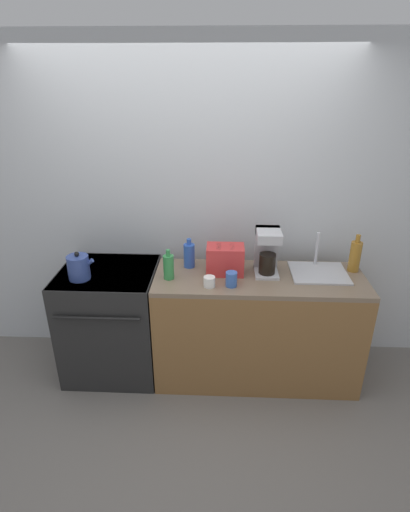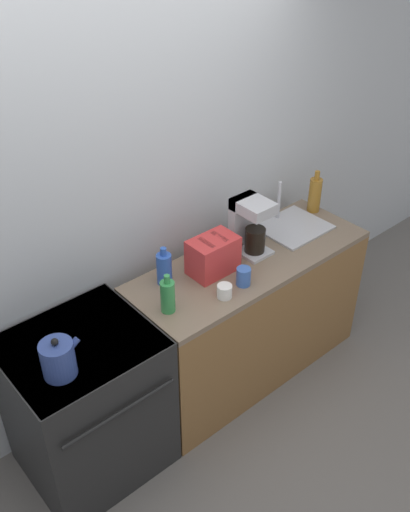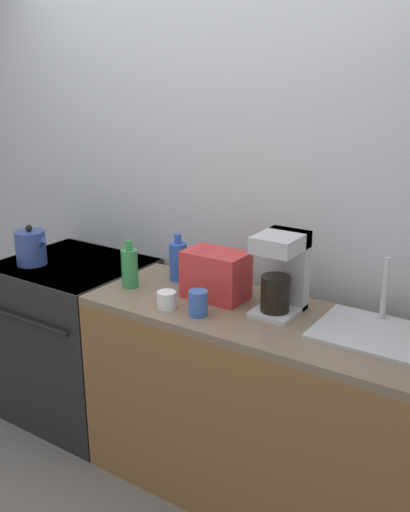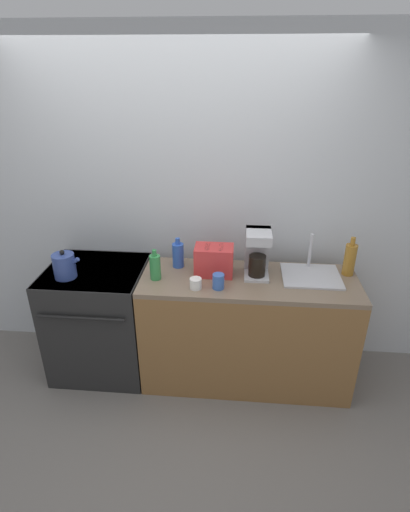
{
  "view_description": "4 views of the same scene",
  "coord_description": "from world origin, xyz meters",
  "px_view_note": "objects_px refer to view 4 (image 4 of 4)",
  "views": [
    {
      "loc": [
        0.28,
        -2.39,
        2.3
      ],
      "look_at": [
        0.15,
        0.35,
        1.05
      ],
      "focal_mm": 28.0,
      "sensor_mm": 36.0,
      "label": 1
    },
    {
      "loc": [
        -1.49,
        -1.67,
        2.88
      ],
      "look_at": [
        0.21,
        0.31,
        1.08
      ],
      "focal_mm": 40.0,
      "sensor_mm": 36.0,
      "label": 2
    },
    {
      "loc": [
        1.61,
        -1.7,
        1.9
      ],
      "look_at": [
        0.23,
        0.36,
        1.1
      ],
      "focal_mm": 40.0,
      "sensor_mm": 36.0,
      "label": 3
    },
    {
      "loc": [
        0.47,
        -2.27,
        2.34
      ],
      "look_at": [
        0.23,
        0.38,
        1.04
      ],
      "focal_mm": 28.0,
      "sensor_mm": 36.0,
      "label": 4
    }
  ],
  "objects_px": {
    "toaster": "(214,260)",
    "cup_blue": "(218,281)",
    "bottle_amber": "(350,259)",
    "kettle": "(64,266)",
    "coffee_maker": "(258,251)",
    "bottle_green": "(155,267)",
    "bottle_blue": "(178,255)",
    "stove": "(101,318)",
    "cup_white": "(196,283)"
  },
  "relations": [
    {
      "from": "bottle_blue",
      "to": "kettle",
      "type": "bearing_deg",
      "value": -163.15
    },
    {
      "from": "stove",
      "to": "bottle_green",
      "type": "distance_m",
      "value": 0.74
    },
    {
      "from": "bottle_amber",
      "to": "cup_blue",
      "type": "bearing_deg",
      "value": -162.94
    },
    {
      "from": "kettle",
      "to": "cup_blue",
      "type": "xyz_separation_m",
      "value": [
        1.12,
        -0.06,
        -0.04
      ]
    },
    {
      "from": "coffee_maker",
      "to": "bottle_blue",
      "type": "relative_size",
      "value": 1.49
    },
    {
      "from": "toaster",
      "to": "cup_white",
      "type": "relative_size",
      "value": 3.35
    },
    {
      "from": "toaster",
      "to": "cup_blue",
      "type": "distance_m",
      "value": 0.22
    },
    {
      "from": "bottle_green",
      "to": "bottle_blue",
      "type": "xyz_separation_m",
      "value": [
        0.14,
        0.21,
        0.0
      ]
    },
    {
      "from": "toaster",
      "to": "cup_blue",
      "type": "bearing_deg",
      "value": -77.71
    },
    {
      "from": "kettle",
      "to": "toaster",
      "type": "relative_size",
      "value": 0.77
    },
    {
      "from": "bottle_amber",
      "to": "cup_blue",
      "type": "relative_size",
      "value": 2.72
    },
    {
      "from": "coffee_maker",
      "to": "cup_white",
      "type": "height_order",
      "value": "coffee_maker"
    },
    {
      "from": "toaster",
      "to": "bottle_green",
      "type": "relative_size",
      "value": 1.22
    },
    {
      "from": "kettle",
      "to": "cup_blue",
      "type": "bearing_deg",
      "value": -3.19
    },
    {
      "from": "toaster",
      "to": "coffee_maker",
      "type": "distance_m",
      "value": 0.32
    },
    {
      "from": "coffee_maker",
      "to": "cup_blue",
      "type": "distance_m",
      "value": 0.38
    },
    {
      "from": "kettle",
      "to": "cup_blue",
      "type": "distance_m",
      "value": 1.13
    },
    {
      "from": "toaster",
      "to": "bottle_blue",
      "type": "relative_size",
      "value": 1.19
    },
    {
      "from": "stove",
      "to": "coffee_maker",
      "type": "bearing_deg",
      "value": 2.02
    },
    {
      "from": "kettle",
      "to": "toaster",
      "type": "height_order",
      "value": "toaster"
    },
    {
      "from": "kettle",
      "to": "cup_white",
      "type": "distance_m",
      "value": 0.97
    },
    {
      "from": "bottle_green",
      "to": "bottle_amber",
      "type": "bearing_deg",
      "value": 7.82
    },
    {
      "from": "bottle_green",
      "to": "coffee_maker",
      "type": "bearing_deg",
      "value": 10.91
    },
    {
      "from": "toaster",
      "to": "bottle_blue",
      "type": "bearing_deg",
      "value": 161.3
    },
    {
      "from": "stove",
      "to": "toaster",
      "type": "height_order",
      "value": "toaster"
    },
    {
      "from": "stove",
      "to": "kettle",
      "type": "xyz_separation_m",
      "value": [
        -0.16,
        -0.13,
        0.54
      ]
    },
    {
      "from": "bottle_blue",
      "to": "cup_white",
      "type": "height_order",
      "value": "bottle_blue"
    },
    {
      "from": "kettle",
      "to": "cup_white",
      "type": "relative_size",
      "value": 2.59
    },
    {
      "from": "kettle",
      "to": "bottle_green",
      "type": "height_order",
      "value": "bottle_green"
    },
    {
      "from": "coffee_maker",
      "to": "bottle_green",
      "type": "height_order",
      "value": "coffee_maker"
    },
    {
      "from": "toaster",
      "to": "bottle_amber",
      "type": "relative_size",
      "value": 0.95
    },
    {
      "from": "bottle_blue",
      "to": "coffee_maker",
      "type": "bearing_deg",
      "value": -6.32
    },
    {
      "from": "bottle_blue",
      "to": "cup_white",
      "type": "distance_m",
      "value": 0.37
    },
    {
      "from": "kettle",
      "to": "bottle_amber",
      "type": "bearing_deg",
      "value": 6.28
    },
    {
      "from": "cup_blue",
      "to": "kettle",
      "type": "bearing_deg",
      "value": 176.81
    },
    {
      "from": "bottle_blue",
      "to": "toaster",
      "type": "bearing_deg",
      "value": -18.7
    },
    {
      "from": "toaster",
      "to": "cup_white",
      "type": "height_order",
      "value": "toaster"
    },
    {
      "from": "bottle_green",
      "to": "cup_white",
      "type": "bearing_deg",
      "value": -19.98
    },
    {
      "from": "toaster",
      "to": "cup_blue",
      "type": "height_order",
      "value": "toaster"
    },
    {
      "from": "bottle_blue",
      "to": "cup_white",
      "type": "xyz_separation_m",
      "value": [
        0.17,
        -0.32,
        -0.06
      ]
    },
    {
      "from": "kettle",
      "to": "bottle_blue",
      "type": "height_order",
      "value": "bottle_blue"
    },
    {
      "from": "stove",
      "to": "kettle",
      "type": "bearing_deg",
      "value": -141.03
    },
    {
      "from": "bottle_blue",
      "to": "bottle_green",
      "type": "bearing_deg",
      "value": -123.13
    },
    {
      "from": "coffee_maker",
      "to": "cup_blue",
      "type": "height_order",
      "value": "coffee_maker"
    },
    {
      "from": "bottle_amber",
      "to": "cup_white",
      "type": "distance_m",
      "value": 1.15
    },
    {
      "from": "toaster",
      "to": "bottle_green",
      "type": "xyz_separation_m",
      "value": [
        -0.42,
        -0.11,
        -0.01
      ]
    },
    {
      "from": "coffee_maker",
      "to": "bottle_green",
      "type": "relative_size",
      "value": 1.52
    },
    {
      "from": "kettle",
      "to": "bottle_green",
      "type": "xyz_separation_m",
      "value": [
        0.66,
        0.03,
        0.0
      ]
    },
    {
      "from": "cup_white",
      "to": "cup_blue",
      "type": "relative_size",
      "value": 0.77
    },
    {
      "from": "stove",
      "to": "bottle_blue",
      "type": "relative_size",
      "value": 3.88
    }
  ]
}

